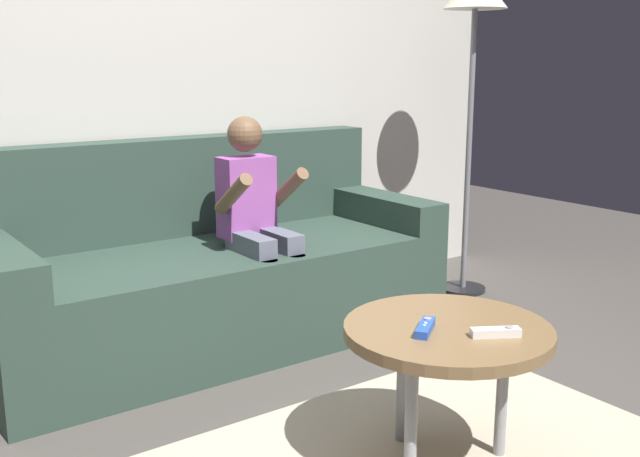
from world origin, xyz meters
name	(u,v)px	position (x,y,z in m)	size (l,w,h in m)	color
wall_back	(132,51)	(0.00, 1.70, 1.25)	(4.23, 0.05, 2.50)	beige
couch	(212,274)	(0.16, 1.31, 0.30)	(1.97, 0.80, 0.87)	#2D4238
person_seated_on_couch	(257,218)	(0.28, 1.13, 0.56)	(0.32, 0.39, 0.98)	slate
coffee_table	(447,339)	(0.22, -0.05, 0.41)	(0.61, 0.61, 0.45)	brown
game_remote_blue_near_edge	(425,328)	(0.13, -0.05, 0.46)	(0.13, 0.11, 0.03)	blue
game_remote_white_center	(496,332)	(0.26, -0.19, 0.46)	(0.14, 0.10, 0.03)	white
floor_lamp	(475,14)	(1.58, 1.16, 1.44)	(0.32, 0.32, 1.66)	black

